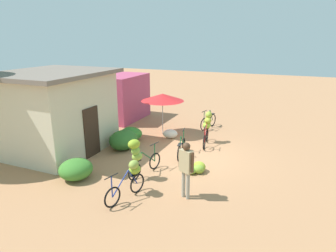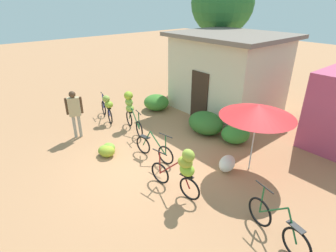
{
  "view_description": "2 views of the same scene",
  "coord_description": "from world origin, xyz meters",
  "px_view_note": "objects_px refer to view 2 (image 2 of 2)",
  "views": [
    {
      "loc": [
        -10.64,
        -3.36,
        4.63
      ],
      "look_at": [
        0.16,
        1.18,
        1.09
      ],
      "focal_mm": 31.43,
      "sensor_mm": 36.0,
      "label": 1
    },
    {
      "loc": [
        5.63,
        -3.9,
        4.61
      ],
      "look_at": [
        -0.08,
        0.92,
        1.04
      ],
      "focal_mm": 28.5,
      "sensor_mm": 36.0,
      "label": 2
    }
  ],
  "objects_px": {
    "produce_sack": "(227,163)",
    "bicycle_rightmost": "(277,226)",
    "bicycle_leftmost": "(107,106)",
    "person_vendor": "(75,109)",
    "tree_behind_building": "(222,4)",
    "bicycle_by_shop": "(183,168)",
    "market_umbrella": "(258,111)",
    "banana_pile_on_ground": "(107,150)",
    "building_low": "(228,73)",
    "bicycle_near_pile": "(130,107)",
    "bicycle_center_loaded": "(154,149)"
  },
  "relations": [
    {
      "from": "produce_sack",
      "to": "bicycle_rightmost",
      "type": "bearing_deg",
      "value": -28.76
    },
    {
      "from": "bicycle_rightmost",
      "to": "produce_sack",
      "type": "height_order",
      "value": "bicycle_rightmost"
    },
    {
      "from": "bicycle_leftmost",
      "to": "produce_sack",
      "type": "height_order",
      "value": "bicycle_leftmost"
    },
    {
      "from": "bicycle_rightmost",
      "to": "person_vendor",
      "type": "relative_size",
      "value": 0.92
    },
    {
      "from": "tree_behind_building",
      "to": "bicycle_by_shop",
      "type": "distance_m",
      "value": 10.85
    },
    {
      "from": "market_umbrella",
      "to": "banana_pile_on_ground",
      "type": "distance_m",
      "value": 4.82
    },
    {
      "from": "building_low",
      "to": "person_vendor",
      "type": "relative_size",
      "value": 2.58
    },
    {
      "from": "banana_pile_on_ground",
      "to": "person_vendor",
      "type": "xyz_separation_m",
      "value": [
        -1.79,
        -0.2,
        0.93
      ]
    },
    {
      "from": "bicycle_by_shop",
      "to": "tree_behind_building",
      "type": "bearing_deg",
      "value": 125.75
    },
    {
      "from": "banana_pile_on_ground",
      "to": "bicycle_near_pile",
      "type": "bearing_deg",
      "value": 124.21
    },
    {
      "from": "bicycle_near_pile",
      "to": "produce_sack",
      "type": "bearing_deg",
      "value": 7.79
    },
    {
      "from": "bicycle_near_pile",
      "to": "bicycle_center_loaded",
      "type": "xyz_separation_m",
      "value": [
        2.36,
        -0.68,
        -0.52
      ]
    },
    {
      "from": "bicycle_center_loaded",
      "to": "produce_sack",
      "type": "relative_size",
      "value": 2.24
    },
    {
      "from": "tree_behind_building",
      "to": "produce_sack",
      "type": "height_order",
      "value": "tree_behind_building"
    },
    {
      "from": "produce_sack",
      "to": "person_vendor",
      "type": "relative_size",
      "value": 0.4
    },
    {
      "from": "market_umbrella",
      "to": "person_vendor",
      "type": "height_order",
      "value": "market_umbrella"
    },
    {
      "from": "tree_behind_building",
      "to": "person_vendor",
      "type": "relative_size",
      "value": 3.45
    },
    {
      "from": "market_umbrella",
      "to": "produce_sack",
      "type": "xyz_separation_m",
      "value": [
        -0.39,
        -0.57,
        -1.66
      ]
    },
    {
      "from": "person_vendor",
      "to": "bicycle_center_loaded",
      "type": "bearing_deg",
      "value": 22.49
    },
    {
      "from": "produce_sack",
      "to": "bicycle_leftmost",
      "type": "bearing_deg",
      "value": -170.05
    },
    {
      "from": "market_umbrella",
      "to": "bicycle_leftmost",
      "type": "distance_m",
      "value": 6.14
    },
    {
      "from": "bicycle_leftmost",
      "to": "produce_sack",
      "type": "xyz_separation_m",
      "value": [
        5.43,
        0.95,
        -0.45
      ]
    },
    {
      "from": "banana_pile_on_ground",
      "to": "person_vendor",
      "type": "height_order",
      "value": "person_vendor"
    },
    {
      "from": "tree_behind_building",
      "to": "market_umbrella",
      "type": "relative_size",
      "value": 2.93
    },
    {
      "from": "bicycle_rightmost",
      "to": "produce_sack",
      "type": "relative_size",
      "value": 2.3
    },
    {
      "from": "bicycle_near_pile",
      "to": "banana_pile_on_ground",
      "type": "xyz_separation_m",
      "value": [
        1.17,
        -1.71,
        -0.7
      ]
    },
    {
      "from": "bicycle_leftmost",
      "to": "bicycle_center_loaded",
      "type": "distance_m",
      "value": 3.57
    },
    {
      "from": "building_low",
      "to": "tree_behind_building",
      "type": "xyz_separation_m",
      "value": [
        -2.81,
        2.69,
        2.7
      ]
    },
    {
      "from": "bicycle_leftmost",
      "to": "produce_sack",
      "type": "bearing_deg",
      "value": 9.95
    },
    {
      "from": "bicycle_rightmost",
      "to": "banana_pile_on_ground",
      "type": "height_order",
      "value": "bicycle_rightmost"
    },
    {
      "from": "tree_behind_building",
      "to": "bicycle_near_pile",
      "type": "distance_m",
      "value": 8.12
    },
    {
      "from": "bicycle_leftmost",
      "to": "bicycle_rightmost",
      "type": "bearing_deg",
      "value": -2.17
    },
    {
      "from": "bicycle_center_loaded",
      "to": "person_vendor",
      "type": "distance_m",
      "value": 3.31
    },
    {
      "from": "bicycle_rightmost",
      "to": "person_vendor",
      "type": "xyz_separation_m",
      "value": [
        -7.14,
        -1.26,
        0.72
      ]
    },
    {
      "from": "tree_behind_building",
      "to": "produce_sack",
      "type": "bearing_deg",
      "value": -47.39
    },
    {
      "from": "market_umbrella",
      "to": "produce_sack",
      "type": "relative_size",
      "value": 2.96
    },
    {
      "from": "building_low",
      "to": "produce_sack",
      "type": "height_order",
      "value": "building_low"
    },
    {
      "from": "market_umbrella",
      "to": "person_vendor",
      "type": "relative_size",
      "value": 1.18
    },
    {
      "from": "banana_pile_on_ground",
      "to": "bicycle_leftmost",
      "type": "bearing_deg",
      "value": 150.2
    },
    {
      "from": "bicycle_leftmost",
      "to": "tree_behind_building",
      "type": "bearing_deg",
      "value": 94.37
    },
    {
      "from": "bicycle_rightmost",
      "to": "building_low",
      "type": "bearing_deg",
      "value": 137.05
    },
    {
      "from": "building_low",
      "to": "bicycle_rightmost",
      "type": "height_order",
      "value": "building_low"
    },
    {
      "from": "produce_sack",
      "to": "bicycle_center_loaded",
      "type": "bearing_deg",
      "value": -146.23
    },
    {
      "from": "building_low",
      "to": "bicycle_by_shop",
      "type": "height_order",
      "value": "building_low"
    },
    {
      "from": "bicycle_near_pile",
      "to": "market_umbrella",
      "type": "bearing_deg",
      "value": 13.91
    },
    {
      "from": "building_low",
      "to": "banana_pile_on_ground",
      "type": "height_order",
      "value": "building_low"
    },
    {
      "from": "tree_behind_building",
      "to": "banana_pile_on_ground",
      "type": "relative_size",
      "value": 7.65
    },
    {
      "from": "tree_behind_building",
      "to": "bicycle_rightmost",
      "type": "xyz_separation_m",
      "value": [
        8.27,
        -7.77,
        -4.02
      ]
    },
    {
      "from": "bicycle_leftmost",
      "to": "bicycle_center_loaded",
      "type": "bearing_deg",
      "value": -5.04
    },
    {
      "from": "tree_behind_building",
      "to": "bicycle_leftmost",
      "type": "distance_m",
      "value": 8.37
    }
  ]
}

